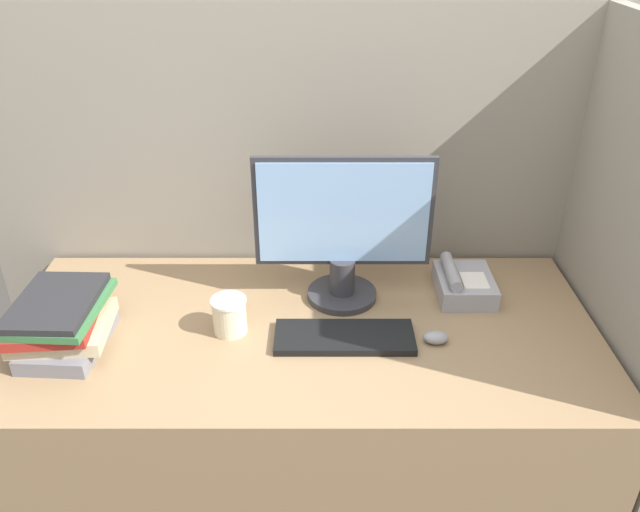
# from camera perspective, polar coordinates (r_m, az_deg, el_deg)

# --- Properties ---
(cubicle_panel_rear) EXTENTS (2.07, 0.04, 1.58)m
(cubicle_panel_rear) POSITION_cam_1_polar(r_m,az_deg,el_deg) (2.12, -1.70, 0.76)
(cubicle_panel_rear) COLOR gray
(cubicle_panel_rear) RESTS_ON ground_plane
(cubicle_panel_right) EXTENTS (0.04, 0.84, 1.58)m
(cubicle_panel_right) POSITION_cam_1_polar(r_m,az_deg,el_deg) (1.96, 24.60, -4.90)
(cubicle_panel_right) COLOR gray
(cubicle_panel_right) RESTS_ON ground_plane
(desk) EXTENTS (1.67, 0.78, 0.77)m
(desk) POSITION_cam_1_polar(r_m,az_deg,el_deg) (2.02, -1.81, -15.36)
(desk) COLOR #937551
(desk) RESTS_ON ground_plane
(monitor) EXTENTS (0.51, 0.21, 0.45)m
(monitor) POSITION_cam_1_polar(r_m,az_deg,el_deg) (1.78, 1.96, 2.01)
(monitor) COLOR #333338
(monitor) RESTS_ON desk
(keyboard) EXTENTS (0.38, 0.14, 0.02)m
(keyboard) POSITION_cam_1_polar(r_m,az_deg,el_deg) (1.71, 2.10, -7.41)
(keyboard) COLOR black
(keyboard) RESTS_ON desk
(mouse) EXTENTS (0.07, 0.05, 0.03)m
(mouse) POSITION_cam_1_polar(r_m,az_deg,el_deg) (1.73, 10.39, -7.32)
(mouse) COLOR gray
(mouse) RESTS_ON desk
(coffee_cup) EXTENTS (0.10, 0.10, 0.10)m
(coffee_cup) POSITION_cam_1_polar(r_m,az_deg,el_deg) (1.74, -8.42, -5.41)
(coffee_cup) COLOR beige
(coffee_cup) RESTS_ON desk
(book_stack) EXTENTS (0.26, 0.30, 0.15)m
(book_stack) POSITION_cam_1_polar(r_m,az_deg,el_deg) (1.79, -22.72, -5.62)
(book_stack) COLOR slate
(book_stack) RESTS_ON desk
(desk_telephone) EXTENTS (0.16, 0.20, 0.10)m
(desk_telephone) POSITION_cam_1_polar(r_m,az_deg,el_deg) (1.93, 12.81, -2.47)
(desk_telephone) COLOR #99999E
(desk_telephone) RESTS_ON desk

